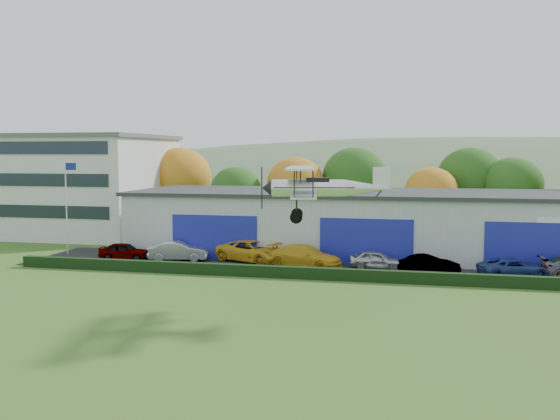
% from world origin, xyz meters
% --- Properties ---
extents(ground, '(300.00, 300.00, 0.00)m').
position_xyz_m(ground, '(0.00, 0.00, 0.00)').
color(ground, '#466620').
rests_on(ground, ground).
extents(apron, '(48.00, 9.00, 0.05)m').
position_xyz_m(apron, '(3.00, 21.00, 0.03)').
color(apron, black).
rests_on(apron, ground).
extents(hedge, '(46.00, 0.60, 0.80)m').
position_xyz_m(hedge, '(3.00, 16.20, 0.40)').
color(hedge, black).
rests_on(hedge, ground).
extents(hangar, '(40.60, 12.60, 5.30)m').
position_xyz_m(hangar, '(5.00, 27.98, 2.66)').
color(hangar, '#B2B7BC').
rests_on(hangar, ground).
extents(office_block, '(20.60, 15.60, 10.40)m').
position_xyz_m(office_block, '(-28.00, 35.00, 5.21)').
color(office_block, silver).
rests_on(office_block, ground).
extents(flagpole, '(1.05, 0.10, 8.00)m').
position_xyz_m(flagpole, '(-19.88, 22.00, 4.78)').
color(flagpole, silver).
rests_on(flagpole, ground).
extents(tree_belt, '(75.70, 13.22, 10.12)m').
position_xyz_m(tree_belt, '(0.85, 40.62, 5.61)').
color(tree_belt, '#3D2614').
rests_on(tree_belt, ground).
extents(distant_hills, '(430.00, 196.00, 56.00)m').
position_xyz_m(distant_hills, '(-4.38, 140.00, -13.05)').
color(distant_hills, '#4C6642').
rests_on(distant_hills, ground).
extents(car_0, '(4.10, 1.99, 1.35)m').
position_xyz_m(car_0, '(-14.06, 20.46, 0.72)').
color(car_0, gray).
rests_on(car_0, apron).
extents(car_1, '(4.90, 2.66, 1.53)m').
position_xyz_m(car_1, '(-9.62, 20.86, 0.82)').
color(car_1, silver).
rests_on(car_1, apron).
extents(car_2, '(6.63, 5.00, 1.67)m').
position_xyz_m(car_2, '(-3.71, 21.63, 0.89)').
color(car_2, gold).
rests_on(car_2, apron).
extents(car_3, '(6.15, 3.91, 1.66)m').
position_xyz_m(car_3, '(0.68, 20.03, 0.88)').
color(car_3, gold).
rests_on(car_3, apron).
extents(car_4, '(4.14, 2.02, 1.36)m').
position_xyz_m(car_4, '(5.96, 20.70, 0.73)').
color(car_4, silver).
rests_on(car_4, apron).
extents(car_5, '(4.38, 3.03, 1.37)m').
position_xyz_m(car_5, '(9.65, 19.51, 0.73)').
color(car_5, gray).
rests_on(car_5, apron).
extents(car_6, '(5.19, 3.47, 1.32)m').
position_xyz_m(car_6, '(15.25, 19.53, 0.71)').
color(car_6, navy).
rests_on(car_6, apron).
extents(biplane, '(6.96, 7.96, 2.96)m').
position_xyz_m(biplane, '(3.62, 8.17, 6.72)').
color(biplane, silver).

